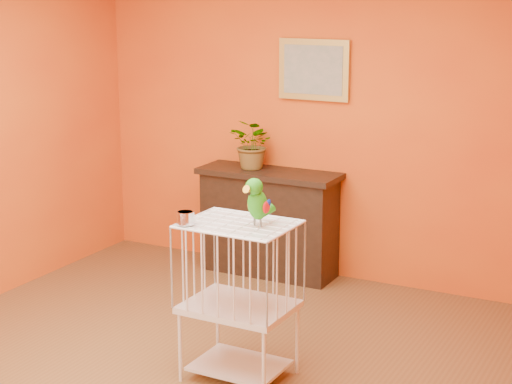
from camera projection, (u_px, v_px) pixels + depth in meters
The scene contains 8 objects.
ground at pixel (171, 372), 5.51m from camera, with size 4.50×4.50×0.00m, color brown.
room_shell at pixel (165, 130), 5.13m from camera, with size 4.50×4.50×4.50m.
console_cabinet at pixel (269, 222), 7.30m from camera, with size 1.22×0.44×0.91m.
potted_plant at pixel (255, 149), 7.24m from camera, with size 0.39×0.43×0.33m, color #26722D.
framed_picture at pixel (314, 70), 7.00m from camera, with size 0.62×0.04×0.50m.
birdcage at pixel (239, 299), 5.32m from camera, with size 0.67×0.52×1.02m.
feed_cup at pixel (185, 218), 5.16m from camera, with size 0.11×0.11×0.08m, color silver.
parrot at pixel (257, 201), 5.12m from camera, with size 0.15×0.27×0.30m.
Camera 1 is at (2.83, -4.25, 2.44)m, focal length 60.00 mm.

